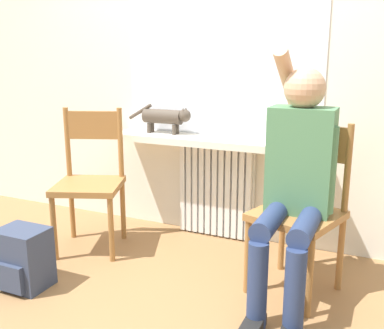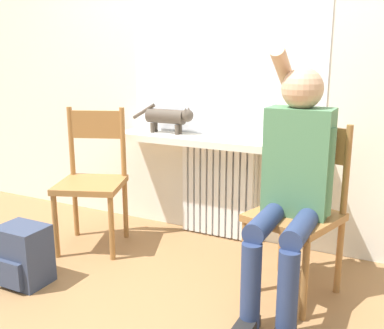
# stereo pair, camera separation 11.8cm
# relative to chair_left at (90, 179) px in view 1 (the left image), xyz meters

# --- Properties ---
(ground_plane) EXTENTS (12.00, 12.00, 0.00)m
(ground_plane) POSITION_rel_chair_left_xyz_m (0.72, -0.61, -0.49)
(ground_plane) COLOR olive
(wall_with_window) EXTENTS (7.00, 0.06, 2.70)m
(wall_with_window) POSITION_rel_chair_left_xyz_m (0.72, 0.62, 0.86)
(wall_with_window) COLOR white
(wall_with_window) RESTS_ON ground_plane
(radiator) EXTENTS (0.56, 0.08, 0.70)m
(radiator) POSITION_rel_chair_left_xyz_m (0.72, 0.54, -0.14)
(radiator) COLOR white
(radiator) RESTS_ON ground_plane
(windowsill) EXTENTS (1.49, 0.27, 0.05)m
(windowsill) POSITION_rel_chair_left_xyz_m (0.72, 0.45, 0.23)
(windowsill) COLOR white
(windowsill) RESTS_ON radiator
(window_glass) EXTENTS (1.44, 0.01, 1.04)m
(window_glass) POSITION_rel_chair_left_xyz_m (0.72, 0.58, 0.78)
(window_glass) COLOR white
(window_glass) RESTS_ON windowsill
(chair_left) EXTENTS (0.55, 0.55, 0.96)m
(chair_left) POSITION_rel_chair_left_xyz_m (0.00, 0.00, 0.00)
(chair_left) COLOR #9E6B38
(chair_left) RESTS_ON ground_plane
(chair_right) EXTENTS (0.53, 0.53, 0.96)m
(chair_right) POSITION_rel_chair_left_xyz_m (1.43, 0.00, 0.00)
(chair_right) COLOR #9E6B38
(chair_right) RESTS_ON ground_plane
(person) EXTENTS (0.36, 0.99, 1.37)m
(person) POSITION_rel_chair_left_xyz_m (1.42, -0.11, 0.22)
(person) COLOR navy
(person) RESTS_ON ground_plane
(cat) EXTENTS (0.51, 0.10, 0.21)m
(cat) POSITION_rel_chair_left_xyz_m (0.34, 0.48, 0.38)
(cat) COLOR #4C4238
(cat) RESTS_ON windowsill
(backpack) EXTENTS (0.28, 0.25, 0.35)m
(backpack) POSITION_rel_chair_left_xyz_m (-0.01, -0.64, -0.32)
(backpack) COLOR #333D56
(backpack) RESTS_ON ground_plane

